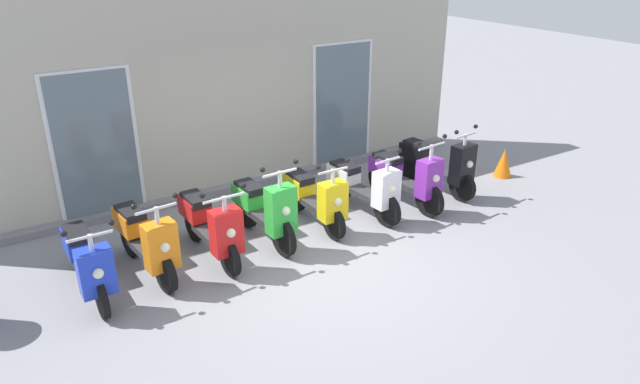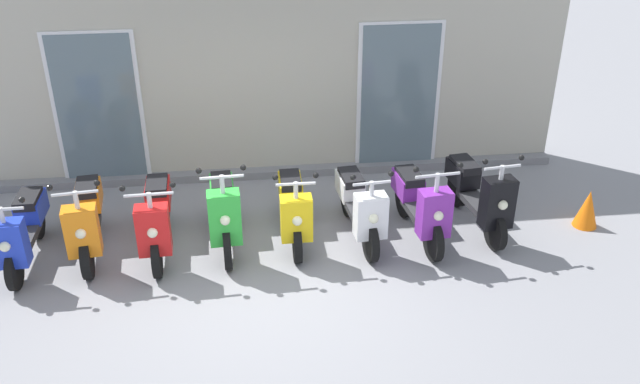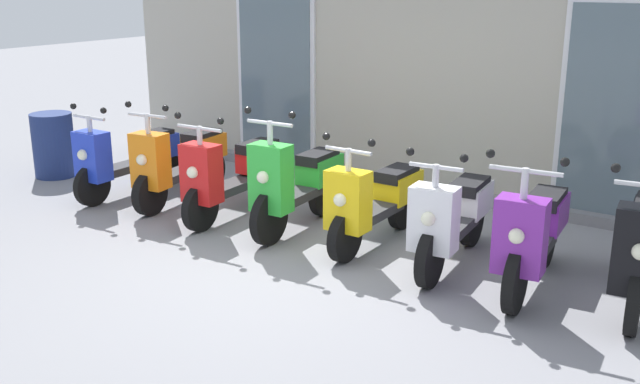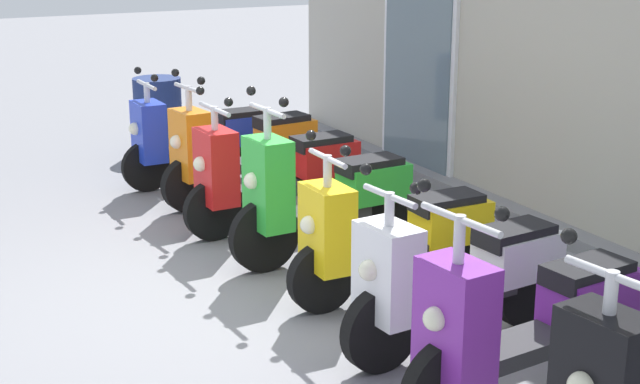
{
  "view_description": "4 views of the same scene",
  "coord_description": "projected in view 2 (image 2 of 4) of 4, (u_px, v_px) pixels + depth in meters",
  "views": [
    {
      "loc": [
        -3.65,
        -5.8,
        3.98
      ],
      "look_at": [
        0.22,
        0.4,
        0.77
      ],
      "focal_mm": 32.59,
      "sensor_mm": 36.0,
      "label": 1
    },
    {
      "loc": [
        -0.11,
        -6.56,
        4.65
      ],
      "look_at": [
        0.76,
        0.76,
        0.72
      ],
      "focal_mm": 37.89,
      "sensor_mm": 36.0,
      "label": 2
    },
    {
      "loc": [
        3.75,
        -4.96,
        2.54
      ],
      "look_at": [
        0.12,
        0.41,
        0.6
      ],
      "focal_mm": 41.16,
      "sensor_mm": 36.0,
      "label": 3
    },
    {
      "loc": [
        5.45,
        -2.23,
        2.48
      ],
      "look_at": [
        -0.11,
        0.63,
        0.64
      ],
      "focal_mm": 52.15,
      "sensor_mm": 36.0,
      "label": 4
    }
  ],
  "objects": [
    {
      "name": "ground_plane",
      "position": [
        264.0,
        279.0,
        7.95
      ],
      "size": [
        40.0,
        40.0,
        0.0
      ],
      "primitive_type": "plane",
      "color": "gray"
    },
    {
      "name": "storefront_facade",
      "position": [
        250.0,
        65.0,
        9.73
      ],
      "size": [
        9.28,
        0.5,
        3.5
      ],
      "color": "#B2AD9E",
      "rests_on": "ground_plane"
    },
    {
      "name": "scooter_blue",
      "position": [
        22.0,
        229.0,
        8.07
      ],
      "size": [
        0.56,
        1.59,
        1.15
      ],
      "color": "black",
      "rests_on": "ground_plane"
    },
    {
      "name": "scooter_orange",
      "position": [
        87.0,
        219.0,
        8.24
      ],
      "size": [
        0.57,
        1.59,
        1.23
      ],
      "color": "black",
      "rests_on": "ground_plane"
    },
    {
      "name": "scooter_red",
      "position": [
        157.0,
        217.0,
        8.27
      ],
      "size": [
        0.62,
        1.62,
        1.2
      ],
      "color": "black",
      "rests_on": "ground_plane"
    },
    {
      "name": "scooter_green",
      "position": [
        224.0,
        210.0,
        8.37
      ],
      "size": [
        0.57,
        1.59,
        1.33
      ],
      "color": "black",
      "rests_on": "ground_plane"
    },
    {
      "name": "scooter_yellow",
      "position": [
        293.0,
        207.0,
        8.57
      ],
      "size": [
        0.54,
        1.57,
        1.17
      ],
      "color": "black",
      "rests_on": "ground_plane"
    },
    {
      "name": "scooter_white",
      "position": [
        359.0,
        205.0,
        8.59
      ],
      "size": [
        0.52,
        1.64,
        1.17
      ],
      "color": "black",
      "rests_on": "ground_plane"
    },
    {
      "name": "scooter_purple",
      "position": [
        420.0,
        204.0,
        8.56
      ],
      "size": [
        0.61,
        1.62,
        1.27
      ],
      "color": "black",
      "rests_on": "ground_plane"
    },
    {
      "name": "scooter_black",
      "position": [
        479.0,
        193.0,
        8.78
      ],
      "size": [
        0.57,
        1.64,
        1.25
      ],
      "color": "black",
      "rests_on": "ground_plane"
    },
    {
      "name": "traffic_cone",
      "position": [
        588.0,
        208.0,
        8.92
      ],
      "size": [
        0.32,
        0.32,
        0.52
      ],
      "primitive_type": "cone",
      "color": "orange",
      "rests_on": "ground_plane"
    }
  ]
}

